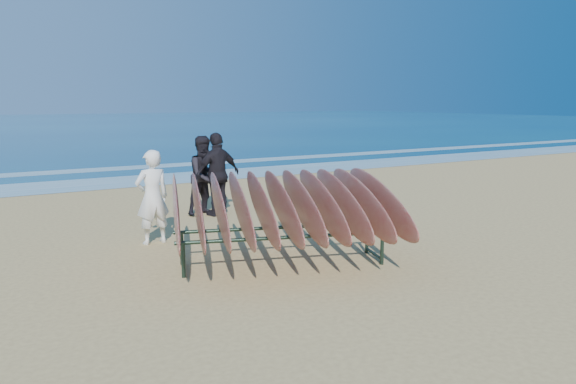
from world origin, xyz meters
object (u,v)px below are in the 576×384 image
at_px(person_dark_a, 205,175).
at_px(surfboard_rack, 282,205).
at_px(person_white, 152,197).
at_px(person_dark_b, 218,174).

bearing_deg(person_dark_a, surfboard_rack, -108.97).
relative_size(surfboard_rack, person_dark_a, 2.31).
distance_m(person_white, person_dark_b, 2.57).
bearing_deg(person_dark_a, person_white, -145.25).
height_order(person_white, person_dark_a, person_dark_a).
bearing_deg(person_dark_a, person_dark_b, -60.62).
bearing_deg(person_dark_b, person_white, 31.58).
bearing_deg(surfboard_rack, person_dark_a, 101.64).
relative_size(surfboard_rack, person_dark_b, 2.21).
height_order(surfboard_rack, person_dark_b, person_dark_b).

